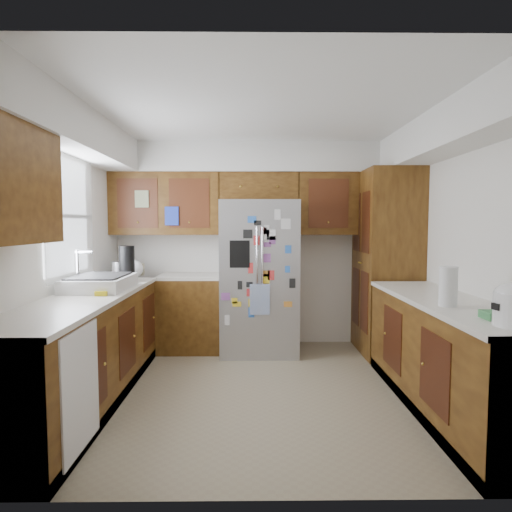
# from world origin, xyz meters

# --- Properties ---
(floor) EXTENTS (3.60, 3.60, 0.00)m
(floor) POSITION_xyz_m (0.00, 0.00, 0.00)
(floor) COLOR gray
(floor) RESTS_ON ground
(room_shell) EXTENTS (3.64, 3.24, 2.52)m
(room_shell) POSITION_xyz_m (-0.11, 0.36, 1.82)
(room_shell) COLOR white
(room_shell) RESTS_ON ground
(left_counter_run) EXTENTS (1.36, 3.20, 0.92)m
(left_counter_run) POSITION_xyz_m (-1.36, 0.03, 0.43)
(left_counter_run) COLOR #41230C
(left_counter_run) RESTS_ON ground
(right_counter_run) EXTENTS (0.63, 2.25, 0.92)m
(right_counter_run) POSITION_xyz_m (1.50, -0.47, 0.42)
(right_counter_run) COLOR #41230C
(right_counter_run) RESTS_ON ground
(pantry) EXTENTS (0.60, 0.90, 2.15)m
(pantry) POSITION_xyz_m (1.50, 1.15, 1.07)
(pantry) COLOR #41230C
(pantry) RESTS_ON ground
(fridge) EXTENTS (0.90, 0.79, 1.80)m
(fridge) POSITION_xyz_m (-0.00, 1.20, 0.90)
(fridge) COLOR gray
(fridge) RESTS_ON ground
(bridge_cabinet) EXTENTS (0.96, 0.34, 0.35)m
(bridge_cabinet) POSITION_xyz_m (0.00, 1.43, 1.98)
(bridge_cabinet) COLOR #41230C
(bridge_cabinet) RESTS_ON fridge
(fridge_top_items) EXTENTS (0.95, 0.35, 0.28)m
(fridge_top_items) POSITION_xyz_m (0.03, 1.41, 2.28)
(fridge_top_items) COLOR blue
(fridge_top_items) RESTS_ON bridge_cabinet
(sink_assembly) EXTENTS (0.52, 0.73, 0.37)m
(sink_assembly) POSITION_xyz_m (-1.50, 0.10, 0.99)
(sink_assembly) COLOR white
(sink_assembly) RESTS_ON left_counter_run
(left_counter_clutter) EXTENTS (0.31, 0.83, 0.38)m
(left_counter_clutter) POSITION_xyz_m (-1.45, 0.85, 1.05)
(left_counter_clutter) COLOR black
(left_counter_clutter) RESTS_ON left_counter_run
(paper_towel) EXTENTS (0.13, 0.13, 0.29)m
(paper_towel) POSITION_xyz_m (1.36, -0.74, 1.07)
(paper_towel) COLOR white
(paper_towel) RESTS_ON right_counter_run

